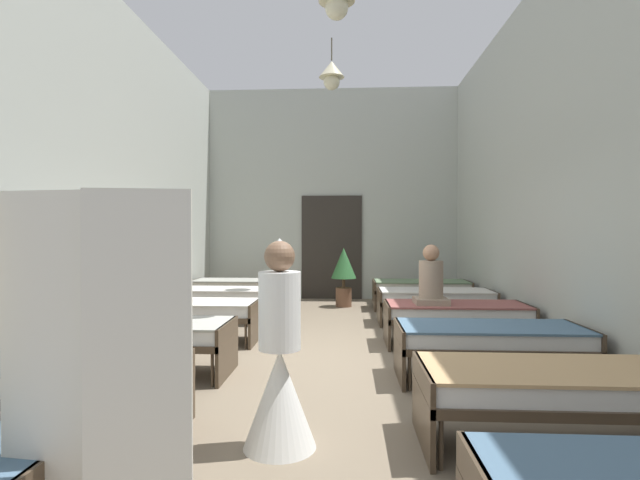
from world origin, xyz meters
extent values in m
cube|color=#7A6B56|center=(0.00, 0.00, -0.05)|extent=(6.38, 11.31, 0.10)
cube|color=#B2B7AD|center=(0.00, 5.46, 2.45)|extent=(6.18, 0.20, 4.90)
cube|color=#B2B7AD|center=(-2.99, 0.00, 2.45)|extent=(0.20, 10.71, 4.90)
cube|color=#B2B7AD|center=(2.99, 0.00, 2.45)|extent=(0.20, 10.71, 4.90)
cube|color=#2D2823|center=(0.00, 5.34, 1.20)|extent=(1.40, 0.06, 2.40)
sphere|color=beige|center=(0.24, 0.00, 4.23)|extent=(0.28, 0.28, 0.28)
cylinder|color=brown|center=(0.09, 2.50, 4.70)|extent=(0.02, 0.02, 0.39)
cone|color=beige|center=(0.09, 2.50, 4.36)|extent=(0.44, 0.44, 0.28)
sphere|color=beige|center=(0.09, 2.50, 4.14)|extent=(0.28, 0.28, 0.28)
cylinder|color=#473828|center=(-0.97, -2.69, 0.17)|extent=(0.03, 0.03, 0.34)
cylinder|color=#473828|center=(-0.97, -1.97, 0.17)|extent=(0.03, 0.03, 0.34)
cube|color=#473828|center=(-1.84, -2.33, 0.38)|extent=(1.90, 0.84, 0.07)
cube|color=#473828|center=(-0.91, -2.33, 0.29)|extent=(0.04, 0.84, 0.57)
cube|color=white|center=(-1.84, -2.33, 0.48)|extent=(1.82, 0.78, 0.14)
cube|color=slate|center=(-1.84, -2.33, 0.56)|extent=(1.86, 0.82, 0.02)
cylinder|color=#473828|center=(0.97, -2.69, 0.17)|extent=(0.03, 0.03, 0.34)
cylinder|color=#473828|center=(0.97, -1.97, 0.17)|extent=(0.03, 0.03, 0.34)
cube|color=#473828|center=(1.84, -2.33, 0.38)|extent=(1.90, 0.84, 0.07)
cube|color=#473828|center=(0.91, -2.33, 0.29)|extent=(0.04, 0.84, 0.57)
cube|color=white|center=(1.84, -2.33, 0.48)|extent=(1.82, 0.78, 0.14)
cube|color=tan|center=(1.84, -2.33, 0.56)|extent=(1.86, 0.82, 0.02)
cylinder|color=#473828|center=(-2.71, -1.14, 0.17)|extent=(0.03, 0.03, 0.34)
cylinder|color=#473828|center=(-2.71, -0.42, 0.17)|extent=(0.03, 0.03, 0.34)
cylinder|color=#473828|center=(-0.97, -1.14, 0.17)|extent=(0.03, 0.03, 0.34)
cylinder|color=#473828|center=(-0.97, -0.42, 0.17)|extent=(0.03, 0.03, 0.34)
cube|color=#473828|center=(-1.84, -0.78, 0.38)|extent=(1.90, 0.84, 0.07)
cube|color=#473828|center=(-2.77, -0.78, 0.29)|extent=(0.04, 0.84, 0.57)
cube|color=#473828|center=(-0.91, -0.78, 0.29)|extent=(0.04, 0.84, 0.57)
cube|color=white|center=(-1.84, -0.78, 0.48)|extent=(1.82, 0.78, 0.14)
cube|color=#9E9E93|center=(-1.84, -0.78, 0.56)|extent=(1.86, 0.82, 0.02)
cylinder|color=#473828|center=(0.97, -1.14, 0.17)|extent=(0.03, 0.03, 0.34)
cylinder|color=#473828|center=(0.97, -0.42, 0.17)|extent=(0.03, 0.03, 0.34)
cylinder|color=#473828|center=(2.71, -1.14, 0.17)|extent=(0.03, 0.03, 0.34)
cylinder|color=#473828|center=(2.71, -0.42, 0.17)|extent=(0.03, 0.03, 0.34)
cube|color=#473828|center=(1.84, -0.78, 0.38)|extent=(1.90, 0.84, 0.07)
cube|color=#473828|center=(0.91, -0.78, 0.29)|extent=(0.04, 0.84, 0.57)
cube|color=#473828|center=(2.77, -0.78, 0.29)|extent=(0.04, 0.84, 0.57)
cube|color=white|center=(1.84, -0.78, 0.48)|extent=(1.82, 0.78, 0.14)
cube|color=slate|center=(1.84, -0.78, 0.56)|extent=(1.86, 0.82, 0.02)
cylinder|color=#473828|center=(-2.71, 0.42, 0.17)|extent=(0.03, 0.03, 0.34)
cylinder|color=#473828|center=(-2.71, 1.14, 0.17)|extent=(0.03, 0.03, 0.34)
cylinder|color=#473828|center=(-0.97, 0.42, 0.17)|extent=(0.03, 0.03, 0.34)
cylinder|color=#473828|center=(-0.97, 1.14, 0.17)|extent=(0.03, 0.03, 0.34)
cube|color=#473828|center=(-1.84, 0.78, 0.38)|extent=(1.90, 0.84, 0.07)
cube|color=#473828|center=(-2.77, 0.78, 0.29)|extent=(0.04, 0.84, 0.57)
cube|color=#473828|center=(-0.91, 0.78, 0.29)|extent=(0.04, 0.84, 0.57)
cube|color=white|center=(-1.84, 0.78, 0.48)|extent=(1.82, 0.78, 0.14)
cube|color=beige|center=(-1.84, 0.78, 0.56)|extent=(1.86, 0.82, 0.02)
cylinder|color=#473828|center=(0.97, 0.42, 0.17)|extent=(0.03, 0.03, 0.34)
cylinder|color=#473828|center=(0.97, 1.14, 0.17)|extent=(0.03, 0.03, 0.34)
cylinder|color=#473828|center=(2.71, 0.42, 0.17)|extent=(0.03, 0.03, 0.34)
cylinder|color=#473828|center=(2.71, 1.14, 0.17)|extent=(0.03, 0.03, 0.34)
cube|color=#473828|center=(1.84, 0.78, 0.38)|extent=(1.90, 0.84, 0.07)
cube|color=#473828|center=(0.91, 0.78, 0.29)|extent=(0.04, 0.84, 0.57)
cube|color=#473828|center=(2.77, 0.78, 0.29)|extent=(0.04, 0.84, 0.57)
cube|color=white|center=(1.84, 0.78, 0.48)|extent=(1.82, 0.78, 0.14)
cube|color=#8C4C47|center=(1.84, 0.78, 0.56)|extent=(1.86, 0.82, 0.02)
cylinder|color=#473828|center=(-2.71, 1.97, 0.17)|extent=(0.03, 0.03, 0.34)
cylinder|color=#473828|center=(-2.71, 2.69, 0.17)|extent=(0.03, 0.03, 0.34)
cylinder|color=#473828|center=(-0.97, 1.97, 0.17)|extent=(0.03, 0.03, 0.34)
cylinder|color=#473828|center=(-0.97, 2.69, 0.17)|extent=(0.03, 0.03, 0.34)
cube|color=#473828|center=(-1.84, 2.33, 0.38)|extent=(1.90, 0.84, 0.07)
cube|color=#473828|center=(-2.77, 2.33, 0.29)|extent=(0.04, 0.84, 0.57)
cube|color=#473828|center=(-0.91, 2.33, 0.29)|extent=(0.04, 0.84, 0.57)
cube|color=white|center=(-1.84, 2.33, 0.48)|extent=(1.82, 0.78, 0.14)
cube|color=beige|center=(-1.84, 2.33, 0.56)|extent=(1.86, 0.82, 0.02)
cylinder|color=#473828|center=(0.97, 1.97, 0.17)|extent=(0.03, 0.03, 0.34)
cylinder|color=#473828|center=(0.97, 2.69, 0.17)|extent=(0.03, 0.03, 0.34)
cylinder|color=#473828|center=(2.71, 1.97, 0.17)|extent=(0.03, 0.03, 0.34)
cylinder|color=#473828|center=(2.71, 2.69, 0.17)|extent=(0.03, 0.03, 0.34)
cube|color=#473828|center=(1.84, 2.33, 0.38)|extent=(1.90, 0.84, 0.07)
cube|color=#473828|center=(0.91, 2.33, 0.29)|extent=(0.04, 0.84, 0.57)
cube|color=#473828|center=(2.77, 2.33, 0.29)|extent=(0.04, 0.84, 0.57)
cube|color=white|center=(1.84, 2.33, 0.48)|extent=(1.82, 0.78, 0.14)
cube|color=beige|center=(1.84, 2.33, 0.56)|extent=(1.86, 0.82, 0.02)
cylinder|color=#473828|center=(-2.71, 3.52, 0.17)|extent=(0.03, 0.03, 0.34)
cylinder|color=#473828|center=(-2.71, 4.24, 0.17)|extent=(0.03, 0.03, 0.34)
cylinder|color=#473828|center=(-0.97, 3.52, 0.17)|extent=(0.03, 0.03, 0.34)
cylinder|color=#473828|center=(-0.97, 4.24, 0.17)|extent=(0.03, 0.03, 0.34)
cube|color=#473828|center=(-1.84, 3.88, 0.38)|extent=(1.90, 0.84, 0.07)
cube|color=#473828|center=(-2.77, 3.88, 0.29)|extent=(0.04, 0.84, 0.57)
cube|color=#473828|center=(-0.91, 3.88, 0.29)|extent=(0.04, 0.84, 0.57)
cube|color=silver|center=(-1.84, 3.88, 0.48)|extent=(1.82, 0.78, 0.14)
cube|color=#9E9E93|center=(-1.84, 3.88, 0.56)|extent=(1.86, 0.82, 0.02)
cylinder|color=#473828|center=(0.97, 3.52, 0.17)|extent=(0.03, 0.03, 0.34)
cylinder|color=#473828|center=(0.97, 4.24, 0.17)|extent=(0.03, 0.03, 0.34)
cylinder|color=#473828|center=(2.71, 3.52, 0.17)|extent=(0.03, 0.03, 0.34)
cylinder|color=#473828|center=(2.71, 4.24, 0.17)|extent=(0.03, 0.03, 0.34)
cube|color=#473828|center=(1.84, 3.88, 0.38)|extent=(1.90, 0.84, 0.07)
cube|color=#473828|center=(0.91, 3.88, 0.29)|extent=(0.04, 0.84, 0.57)
cube|color=#473828|center=(2.77, 3.88, 0.29)|extent=(0.04, 0.84, 0.57)
cube|color=silver|center=(1.84, 3.88, 0.48)|extent=(1.82, 0.78, 0.14)
cube|color=slate|center=(1.84, 3.88, 0.56)|extent=(1.86, 0.82, 0.02)
cone|color=white|center=(-0.11, -2.42, 0.35)|extent=(0.52, 0.52, 0.70)
cylinder|color=white|center=(-0.11, -2.42, 0.97)|extent=(0.30, 0.30, 0.55)
sphere|color=#846047|center=(-0.11, -2.42, 1.36)|extent=(0.22, 0.22, 0.22)
cone|color=white|center=(-0.11, -2.42, 1.44)|extent=(0.18, 0.18, 0.10)
cylinder|color=gray|center=(1.49, 0.70, 0.86)|extent=(0.32, 0.32, 0.58)
cube|color=gray|center=(1.49, 0.70, 0.61)|extent=(0.44, 0.44, 0.08)
sphere|color=#A87A5B|center=(1.49, 0.70, 1.26)|extent=(0.22, 0.22, 0.22)
cylinder|color=brown|center=(0.29, 4.15, 0.20)|extent=(0.33, 0.33, 0.39)
cylinder|color=brown|center=(0.29, 4.15, 0.49)|extent=(0.06, 0.06, 0.20)
cone|color=#2D6633|center=(0.29, 4.15, 0.91)|extent=(0.52, 0.52, 0.63)
cube|color=silver|center=(-0.89, -3.86, 0.85)|extent=(0.42, 0.08, 1.70)
cube|color=silver|center=(-0.47, -3.92, 0.85)|extent=(0.42, 0.11, 1.70)
camera|label=1|loc=(0.37, -5.77, 1.52)|focal=26.81mm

